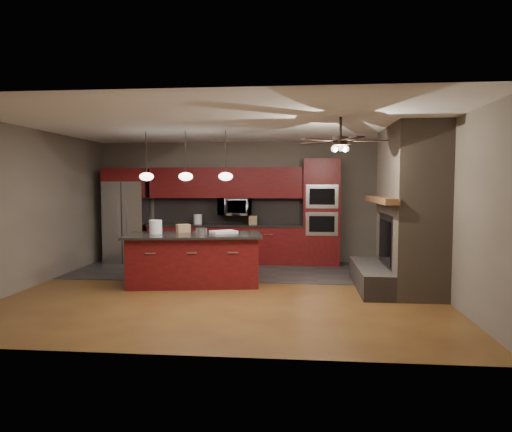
# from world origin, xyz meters

# --- Properties ---
(ground) EXTENTS (7.00, 7.00, 0.00)m
(ground) POSITION_xyz_m (0.00, 0.00, 0.00)
(ground) COLOR brown
(ground) RESTS_ON ground
(ceiling) EXTENTS (7.00, 6.00, 0.02)m
(ceiling) POSITION_xyz_m (0.00, 0.00, 2.80)
(ceiling) COLOR white
(ceiling) RESTS_ON back_wall
(back_wall) EXTENTS (7.00, 0.02, 2.80)m
(back_wall) POSITION_xyz_m (0.00, 3.00, 1.40)
(back_wall) COLOR #6E6558
(back_wall) RESTS_ON ground
(right_wall) EXTENTS (0.02, 6.00, 2.80)m
(right_wall) POSITION_xyz_m (3.50, 0.00, 1.40)
(right_wall) COLOR #6E6558
(right_wall) RESTS_ON ground
(left_wall) EXTENTS (0.02, 6.00, 2.80)m
(left_wall) POSITION_xyz_m (-3.50, 0.00, 1.40)
(left_wall) COLOR #6E6558
(left_wall) RESTS_ON ground
(slate_tile_patch) EXTENTS (7.00, 2.40, 0.01)m
(slate_tile_patch) POSITION_xyz_m (0.00, 1.80, 0.01)
(slate_tile_patch) COLOR #332F2D
(slate_tile_patch) RESTS_ON ground
(fireplace_column) EXTENTS (1.30, 2.10, 2.80)m
(fireplace_column) POSITION_xyz_m (3.04, 0.40, 1.30)
(fireplace_column) COLOR #716151
(fireplace_column) RESTS_ON ground
(back_cabinetry) EXTENTS (3.59, 0.64, 2.20)m
(back_cabinetry) POSITION_xyz_m (-0.48, 2.74, 0.89)
(back_cabinetry) COLOR maroon
(back_cabinetry) RESTS_ON ground
(oven_tower) EXTENTS (0.80, 0.63, 2.38)m
(oven_tower) POSITION_xyz_m (1.70, 2.69, 1.19)
(oven_tower) COLOR maroon
(oven_tower) RESTS_ON ground
(microwave) EXTENTS (0.73, 0.41, 0.50)m
(microwave) POSITION_xyz_m (-0.27, 2.75, 1.30)
(microwave) COLOR silver
(microwave) RESTS_ON back_cabinetry
(refrigerator) EXTENTS (0.94, 0.75, 2.18)m
(refrigerator) POSITION_xyz_m (-2.78, 2.62, 1.09)
(refrigerator) COLOR silver
(refrigerator) RESTS_ON ground
(kitchen_island) EXTENTS (2.57, 1.46, 0.92)m
(kitchen_island) POSITION_xyz_m (-0.69, 0.40, 0.46)
(kitchen_island) COLOR maroon
(kitchen_island) RESTS_ON ground
(white_bucket) EXTENTS (0.26, 0.26, 0.25)m
(white_bucket) POSITION_xyz_m (-1.39, 0.39, 1.04)
(white_bucket) COLOR white
(white_bucket) RESTS_ON kitchen_island
(paint_can) EXTENTS (0.22, 0.22, 0.13)m
(paint_can) POSITION_xyz_m (-0.52, 0.24, 0.98)
(paint_can) COLOR #B5B4B9
(paint_can) RESTS_ON kitchen_island
(paint_tray) EXTENTS (0.55, 0.51, 0.04)m
(paint_tray) POSITION_xyz_m (-0.18, 0.61, 0.94)
(paint_tray) COLOR white
(paint_tray) RESTS_ON kitchen_island
(cardboard_box) EXTENTS (0.29, 0.27, 0.15)m
(cardboard_box) POSITION_xyz_m (-0.96, 0.69, 0.99)
(cardboard_box) COLOR #A37E54
(cardboard_box) RESTS_ON kitchen_island
(counter_bucket) EXTENTS (0.22, 0.22, 0.22)m
(counter_bucket) POSITION_xyz_m (-1.13, 2.70, 1.01)
(counter_bucket) COLOR white
(counter_bucket) RESTS_ON back_cabinetry
(counter_box) EXTENTS (0.18, 0.14, 0.20)m
(counter_box) POSITION_xyz_m (0.16, 2.65, 1.00)
(counter_box) COLOR #9C7B51
(counter_box) RESTS_ON back_cabinetry
(pendant_left) EXTENTS (0.26, 0.26, 0.92)m
(pendant_left) POSITION_xyz_m (-1.65, 0.70, 1.96)
(pendant_left) COLOR black
(pendant_left) RESTS_ON ceiling
(pendant_center) EXTENTS (0.26, 0.26, 0.92)m
(pendant_center) POSITION_xyz_m (-0.90, 0.70, 1.96)
(pendant_center) COLOR black
(pendant_center) RESTS_ON ceiling
(pendant_right) EXTENTS (0.26, 0.26, 0.92)m
(pendant_right) POSITION_xyz_m (-0.15, 0.70, 1.96)
(pendant_right) COLOR black
(pendant_right) RESTS_ON ceiling
(ceiling_fan) EXTENTS (1.27, 1.33, 0.41)m
(ceiling_fan) POSITION_xyz_m (1.80, -0.80, 2.46)
(ceiling_fan) COLOR black
(ceiling_fan) RESTS_ON ceiling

